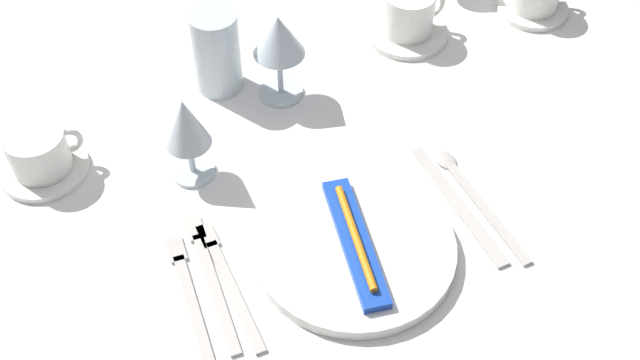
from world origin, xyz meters
The scene contains 16 objects.
dining_table centered at (0.00, 0.00, 0.66)m, with size 1.80×1.11×0.74m.
dinner_plate centered at (0.03, -0.20, 0.75)m, with size 0.26×0.26×0.02m, color white.
toothbrush_package centered at (0.03, -0.20, 0.77)m, with size 0.07×0.21×0.02m.
fork_outer centered at (-0.13, -0.18, 0.74)m, with size 0.03×0.21×0.00m.
fork_inner centered at (-0.15, -0.17, 0.74)m, with size 0.03×0.22×0.00m.
fork_salad centered at (-0.18, -0.18, 0.74)m, with size 0.03×0.21×0.00m.
dinner_knife centered at (0.20, -0.18, 0.74)m, with size 0.03×0.23×0.00m.
spoon_soup centered at (0.23, -0.16, 0.74)m, with size 0.03×0.23×0.01m.
saucer_left centered at (0.53, 0.16, 0.74)m, with size 0.12×0.12×0.01m, color white.
saucer_right centered at (-0.32, 0.10, 0.74)m, with size 0.13×0.13×0.01m, color white.
coffee_cup_right centered at (-0.31, 0.10, 0.78)m, with size 0.11×0.08×0.06m.
saucer_far centered at (0.30, 0.18, 0.74)m, with size 0.14×0.14×0.01m, color white.
coffee_cup_far centered at (0.30, 0.18, 0.79)m, with size 0.11×0.08×0.07m.
wine_glass_left centered at (0.05, 0.13, 0.85)m, with size 0.08×0.08×0.15m.
wine_glass_right centered at (-0.12, 0.02, 0.83)m, with size 0.06×0.06×0.14m.
drink_tumbler centered at (-0.03, 0.18, 0.81)m, with size 0.07×0.07×0.13m.
Camera 1 is at (-0.26, -0.79, 1.61)m, focal length 46.64 mm.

